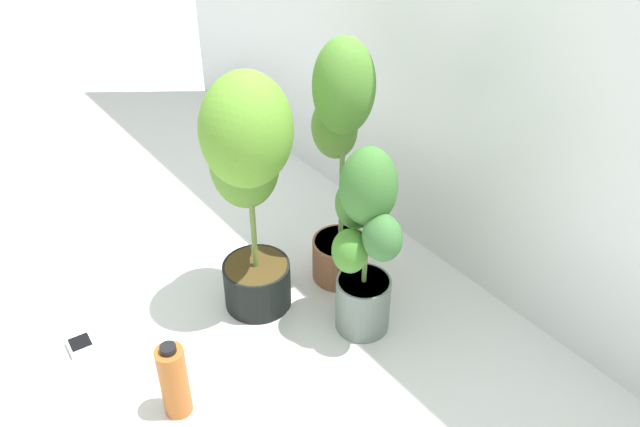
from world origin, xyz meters
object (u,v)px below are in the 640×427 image
Objects in this scene: potted_plant_back_center at (341,149)px; potted_plant_center at (248,169)px; nutrient_bottle at (174,381)px; potted_plant_back_right at (365,239)px; hygrometer_box at (81,345)px.

potted_plant_back_center is 1.06× the size of potted_plant_center.
potted_plant_center reaches higher than nutrient_bottle.
potted_plant_center reaches higher than potted_plant_back_right.
potted_plant_back_center is 10.56× the size of hygrometer_box.
potted_plant_back_center is 1.06m from hygrometer_box.
potted_plant_back_right is at bearing 32.12° from potted_plant_center.
potted_plant_back_right is at bearing 84.76° from nutrient_bottle.
hygrometer_box is 0.45m from nutrient_bottle.
potted_plant_back_center is 1.33× the size of potted_plant_back_right.
hygrometer_box is 0.32× the size of nutrient_bottle.
potted_plant_back_right is (0.26, -0.11, -0.16)m from potted_plant_back_center.
potted_plant_back_right is at bearing 154.24° from hygrometer_box.
hygrometer_box is (-0.21, -0.90, -0.52)m from potted_plant_back_center.
nutrient_bottle reaches higher than hygrometer_box.
potted_plant_center is 3.25× the size of nutrient_bottle.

